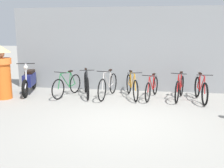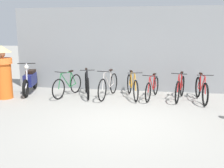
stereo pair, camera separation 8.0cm
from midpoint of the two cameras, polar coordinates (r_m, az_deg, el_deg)
The scene contains 11 objects.
ground_plane at distance 6.14m, azimuth 2.69°, elevation -8.61°, with size 60.00×60.00×0.00m, color gray.
shop_wall_back at distance 9.35m, azimuth 5.30°, elevation 7.47°, with size 8.78×0.20×2.93m.
bicycle_0 at distance 8.72m, azimuth -9.38°, elevation -0.30°, with size 0.57×1.58×0.85m.
bicycle_1 at distance 8.64m, azimuth -5.22°, elevation -0.14°, with size 0.63×1.68×0.92m.
bicycle_2 at distance 8.44m, azimuth -0.53°, elevation -0.36°, with size 0.46×1.76×0.91m.
bicycle_3 at distance 8.45m, azimuth 4.71°, elevation -0.51°, with size 0.59×1.70×0.87m.
bicycle_4 at distance 8.40m, azimuth 9.02°, elevation -0.89°, with size 0.52×1.60×0.80m.
bicycle_5 at distance 8.42m, azimuth 14.85°, elevation -0.90°, with size 0.53×1.61×0.88m.
bicycle_6 at distance 8.41m, azimuth 19.13°, elevation -1.20°, with size 0.46×1.67×0.87m.
motorcycle at distance 9.44m, azimuth -17.13°, elevation 0.76°, with size 0.63×1.88×1.08m.
person_in_robes at distance 8.88m, azimuth -22.36°, elevation 2.67°, with size 0.77×0.77×1.67m.
Camera 2 is at (0.68, -5.73, 2.11)m, focal length 42.00 mm.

